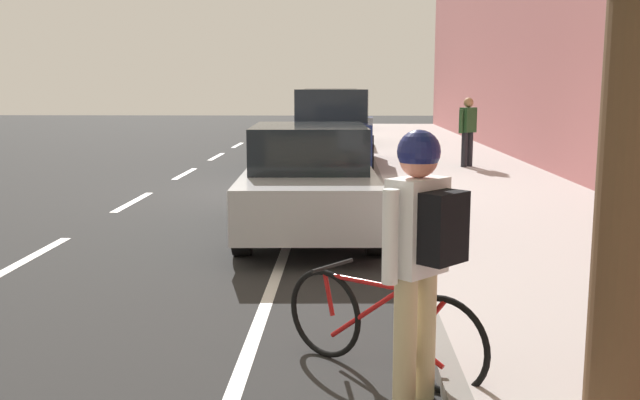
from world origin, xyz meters
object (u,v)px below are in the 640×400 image
object	(u,v)px
parked_suv_dark_blue_mid	(335,128)
bicycle_at_curb	(381,325)
parked_suv_green_far	(332,117)
pedestrian_on_phone	(468,128)
parked_sedan_silver_second	(310,180)
cyclist_with_backpack	(421,239)
parked_sedan_black_farthest	(339,115)

from	to	relation	value
parked_suv_dark_blue_mid	bicycle_at_curb	world-z (taller)	parked_suv_dark_blue_mid
parked_suv_green_far	pedestrian_on_phone	distance (m)	7.96
parked_suv_dark_blue_mid	bicycle_at_curb	size ratio (longest dim) A/B	3.48
pedestrian_on_phone	parked_sedan_silver_second	bearing A→B (deg)	-115.14
parked_suv_dark_blue_mid	cyclist_with_backpack	distance (m)	13.37
cyclist_with_backpack	pedestrian_on_phone	xyz separation A→B (m)	(2.49, 12.85, -0.02)
pedestrian_on_phone	parked_suv_dark_blue_mid	bearing A→B (deg)	171.19
cyclist_with_backpack	bicycle_at_curb	bearing A→B (deg)	114.87
parked_sedan_silver_second	pedestrian_on_phone	xyz separation A→B (m)	(3.46, 7.37, 0.32)
parked_sedan_black_farthest	cyclist_with_backpack	bearing A→B (deg)	-88.56
parked_suv_dark_blue_mid	pedestrian_on_phone	world-z (taller)	parked_suv_dark_blue_mid
parked_sedan_silver_second	cyclist_with_backpack	xyz separation A→B (m)	(0.97, -5.48, 0.34)
parked_suv_green_far	bicycle_at_curb	xyz separation A→B (m)	(0.68, -19.58, -0.66)
bicycle_at_curb	pedestrian_on_phone	world-z (taller)	pedestrian_on_phone
parked_suv_dark_blue_mid	pedestrian_on_phone	bearing A→B (deg)	-8.81
parked_sedan_silver_second	pedestrian_on_phone	world-z (taller)	pedestrian_on_phone
parked_sedan_silver_second	bicycle_at_curb	bearing A→B (deg)	-81.44
parked_sedan_silver_second	cyclist_with_backpack	distance (m)	5.57
parked_suv_green_far	bicycle_at_curb	bearing A→B (deg)	-88.00
parked_sedan_silver_second	parked_suv_dark_blue_mid	distance (m)	7.88
parked_suv_green_far	parked_sedan_black_farthest	size ratio (longest dim) A/B	1.07
parked_sedan_black_farthest	bicycle_at_curb	world-z (taller)	parked_sedan_black_farthest
parked_sedan_black_farthest	pedestrian_on_phone	bearing A→B (deg)	-78.55
cyclist_with_backpack	parked_sedan_silver_second	bearing A→B (deg)	100.05
parked_suv_dark_blue_mid	cyclist_with_backpack	bearing A→B (deg)	-86.87
parked_suv_dark_blue_mid	parked_suv_green_far	bearing A→B (deg)	91.45
parked_sedan_black_farthest	cyclist_with_backpack	world-z (taller)	cyclist_with_backpack
pedestrian_on_phone	bicycle_at_curb	bearing A→B (deg)	-102.33
parked_suv_dark_blue_mid	pedestrian_on_phone	distance (m)	3.26
parked_sedan_black_farthest	bicycle_at_curb	distance (m)	28.24
parked_suv_dark_blue_mid	cyclist_with_backpack	size ratio (longest dim) A/B	2.68
parked_suv_green_far	pedestrian_on_phone	bearing A→B (deg)	-64.81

